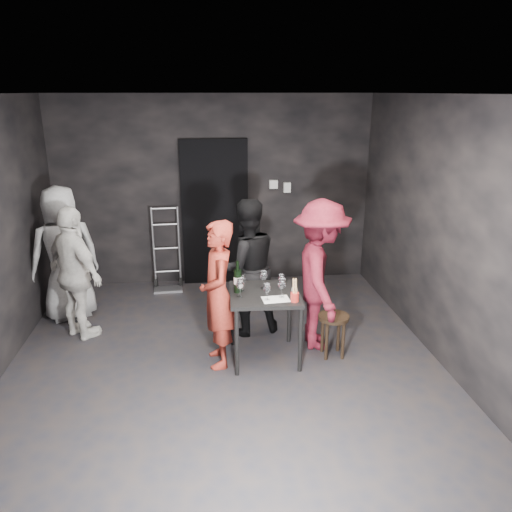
{
  "coord_description": "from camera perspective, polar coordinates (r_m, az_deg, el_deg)",
  "views": [
    {
      "loc": [
        -0.2,
        -4.6,
        2.72
      ],
      "look_at": [
        0.35,
        0.25,
        1.11
      ],
      "focal_mm": 35.0,
      "sensor_mm": 36.0,
      "label": 1
    }
  ],
  "objects": [
    {
      "name": "floor",
      "position": [
        5.35,
        -3.51,
        -12.31
      ],
      "size": [
        4.5,
        5.0,
        0.02
      ],
      "primitive_type": "cube",
      "color": "black",
      "rests_on": "ground"
    },
    {
      "name": "wine_glass_b",
      "position": [
        5.16,
        -1.61,
        -3.03
      ],
      "size": [
        0.09,
        0.09,
        0.19
      ],
      "primitive_type": null,
      "rotation": [
        0.0,
        0.0,
        -0.41
      ],
      "color": "white",
      "rests_on": "tasting_table"
    },
    {
      "name": "tasting_mat",
      "position": [
        4.99,
        2.27,
        -4.96
      ],
      "size": [
        0.28,
        0.2,
        0.0
      ],
      "primitive_type": "cube",
      "rotation": [
        0.0,
        0.0,
        0.08
      ],
      "color": "white",
      "rests_on": "tasting_table"
    },
    {
      "name": "hand_truck",
      "position": [
        7.29,
        -10.05,
        -2.06
      ],
      "size": [
        0.4,
        0.34,
        1.2
      ],
      "rotation": [
        0.0,
        0.0,
        0.05
      ],
      "color": "#B2B2B7",
      "rests_on": "floor"
    },
    {
      "name": "wallbox_lower",
      "position": [
        7.28,
        3.57,
        7.83
      ],
      "size": [
        0.1,
        0.06,
        0.14
      ],
      "primitive_type": "cube",
      "color": "#B7B7B2",
      "rests_on": "wall_back"
    },
    {
      "name": "wine_bottle",
      "position": [
        5.12,
        -2.11,
        -2.79
      ],
      "size": [
        0.08,
        0.08,
        0.34
      ],
      "rotation": [
        0.0,
        0.0,
        -0.36
      ],
      "color": "black",
      "rests_on": "tasting_table"
    },
    {
      "name": "wallbox_upper",
      "position": [
        7.24,
        2.0,
        8.2
      ],
      "size": [
        0.12,
        0.06,
        0.12
      ],
      "primitive_type": "cube",
      "color": "#B7B7B2",
      "rests_on": "wall_back"
    },
    {
      "name": "breadstick_cup",
      "position": [
        4.91,
        4.46,
        -3.96
      ],
      "size": [
        0.08,
        0.08,
        0.25
      ],
      "rotation": [
        0.0,
        0.0,
        0.3
      ],
      "color": "#AC261E",
      "rests_on": "tasting_table"
    },
    {
      "name": "wine_glass_c",
      "position": [
        5.21,
        0.88,
        -2.63
      ],
      "size": [
        0.11,
        0.11,
        0.21
      ],
      "primitive_type": null,
      "rotation": [
        0.0,
        0.0,
        -0.39
      ],
      "color": "white",
      "rests_on": "tasting_table"
    },
    {
      "name": "wall_right",
      "position": [
        5.39,
        20.85,
        2.35
      ],
      "size": [
        0.04,
        5.0,
        2.7
      ],
      "primitive_type": "cube",
      "color": "black",
      "rests_on": "ground"
    },
    {
      "name": "reserved_card",
      "position": [
        5.17,
        4.32,
        -3.64
      ],
      "size": [
        0.09,
        0.12,
        0.09
      ],
      "primitive_type": null,
      "rotation": [
        0.0,
        0.0,
        -0.15
      ],
      "color": "white",
      "rests_on": "tasting_table"
    },
    {
      "name": "server_red",
      "position": [
        5.06,
        -4.37,
        -4.24
      ],
      "size": [
        0.43,
        0.61,
        1.57
      ],
      "primitive_type": "imported",
      "rotation": [
        0.0,
        0.0,
        -1.47
      ],
      "color": "#9E2C1F",
      "rests_on": "floor"
    },
    {
      "name": "man_maroon",
      "position": [
        5.41,
        7.42,
        -1.34
      ],
      "size": [
        0.63,
        1.22,
        1.83
      ],
      "primitive_type": "imported",
      "rotation": [
        0.0,
        0.0,
        1.5
      ],
      "color": "maroon",
      "rests_on": "floor"
    },
    {
      "name": "wine_glass_f",
      "position": [
        5.21,
        2.92,
        -2.86
      ],
      "size": [
        0.08,
        0.08,
        0.18
      ],
      "primitive_type": null,
      "rotation": [
        0.0,
        0.0,
        -0.11
      ],
      "color": "white",
      "rests_on": "tasting_table"
    },
    {
      "name": "wall_back",
      "position": [
        7.23,
        -4.79,
        7.33
      ],
      "size": [
        4.5,
        0.04,
        2.7
      ],
      "primitive_type": "cube",
      "color": "black",
      "rests_on": "ground"
    },
    {
      "name": "bystander_cream",
      "position": [
        5.95,
        -19.96,
        -1.72
      ],
      "size": [
        0.98,
        0.97,
        1.59
      ],
      "primitive_type": "imported",
      "rotation": [
        0.0,
        0.0,
        2.36
      ],
      "color": "silver",
      "rests_on": "floor"
    },
    {
      "name": "bystander_grey",
      "position": [
        6.48,
        -21.12,
        1.07
      ],
      "size": [
        1.04,
        0.84,
        1.87
      ],
      "primitive_type": "imported",
      "rotation": [
        0.0,
        0.0,
        3.58
      ],
      "color": "#949494",
      "rests_on": "floor"
    },
    {
      "name": "woman_black",
      "position": [
        5.71,
        -1.1,
        -0.8
      ],
      "size": [
        0.91,
        0.64,
        1.71
      ],
      "primitive_type": "imported",
      "rotation": [
        0.0,
        0.0,
        3.38
      ],
      "color": "black",
      "rests_on": "floor"
    },
    {
      "name": "stool",
      "position": [
        5.41,
        8.83,
        -7.69
      ],
      "size": [
        0.33,
        0.33,
        0.47
      ],
      "rotation": [
        0.0,
        0.0,
        -0.36
      ],
      "color": "black",
      "rests_on": "floor"
    },
    {
      "name": "wine_glass_d",
      "position": [
        4.93,
        1.29,
        -4.03
      ],
      "size": [
        0.1,
        0.1,
        0.19
      ],
      "primitive_type": null,
      "rotation": [
        0.0,
        0.0,
        0.41
      ],
      "color": "white",
      "rests_on": "tasting_table"
    },
    {
      "name": "tasting_table",
      "position": [
        5.19,
        1.02,
        -5.2
      ],
      "size": [
        0.72,
        0.72,
        0.75
      ],
      "rotation": [
        0.0,
        0.0,
        -0.05
      ],
      "color": "black",
      "rests_on": "floor"
    },
    {
      "name": "wine_glass_a",
      "position": [
        5.0,
        -1.83,
        -3.6
      ],
      "size": [
        0.09,
        0.09,
        0.21
      ],
      "primitive_type": null,
      "rotation": [
        0.0,
        0.0,
        -0.13
      ],
      "color": "white",
      "rests_on": "tasting_table"
    },
    {
      "name": "doorway",
      "position": [
        7.24,
        -4.72,
        4.91
      ],
      "size": [
        0.95,
        0.1,
        2.1
      ],
      "primitive_type": "cube",
      "color": "black",
      "rests_on": "ground"
    },
    {
      "name": "wine_glass_e",
      "position": [
        5.0,
        2.98,
        -3.56
      ],
      "size": [
        0.09,
        0.09,
        0.22
      ],
      "primitive_type": null,
      "rotation": [
        0.0,
        0.0,
        0.03
      ],
      "color": "white",
      "rests_on": "tasting_table"
    },
    {
      "name": "wall_front",
      "position": [
        2.52,
        -0.93,
        -14.73
      ],
      "size": [
        4.5,
        0.04,
        2.7
      ],
      "primitive_type": "cube",
      "color": "black",
      "rests_on": "ground"
    },
    {
      "name": "ceiling",
      "position": [
        4.6,
        -4.19,
        18.0
      ],
      "size": [
        4.5,
        5.0,
        0.02
      ],
      "primitive_type": "cube",
      "color": "silver",
      "rests_on": "ground"
    }
  ]
}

